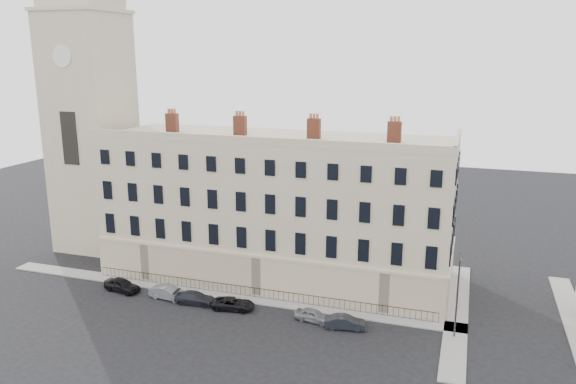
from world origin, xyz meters
The scene contains 14 objects.
ground centered at (0.00, 0.00, 0.00)m, with size 160.00×160.00×0.00m, color black.
terrace centered at (-5.97, 11.97, 7.50)m, with size 36.22×12.22×17.00m.
church_tower centered at (-30.00, 14.00, 18.66)m, with size 8.00×8.13×44.00m.
pavement_terrace centered at (-10.00, 5.00, 0.06)m, with size 48.00×2.00×0.12m, color gray.
pavement_east_return centered at (13.00, 8.00, 0.06)m, with size 2.00×24.00×0.12m, color gray.
pavement_adjacent centered at (23.00, 10.00, 0.06)m, with size 2.00×20.00×0.12m, color gray.
railings centered at (-6.00, 5.40, 0.55)m, with size 35.00×0.04×0.96m.
car_a centered at (-19.24, 2.66, 0.67)m, with size 1.58×3.92×1.34m, color black.
car_b centered at (-13.86, 2.54, 0.64)m, with size 1.36×3.90×1.29m, color slate.
car_c centered at (-10.92, 2.37, 0.58)m, with size 1.63×4.02×1.17m, color #20222A.
car_d centered at (-6.95, 2.40, 0.55)m, with size 1.84×3.99×1.11m, color black.
car_e centered at (0.82, 2.40, 0.57)m, with size 1.35×3.35×1.14m, color gray.
car_f centered at (3.86, 1.93, 0.60)m, with size 1.26×3.62×1.19m, color black.
streetlamp centered at (12.93, 3.15, 4.19)m, with size 0.20×1.64×7.57m.
Camera 1 is at (13.08, -41.95, 23.28)m, focal length 35.00 mm.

